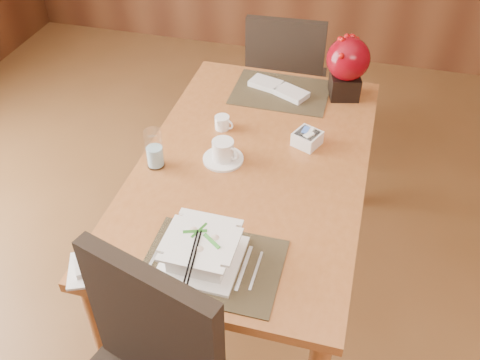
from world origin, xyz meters
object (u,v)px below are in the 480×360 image
(creamer_jug, at_px, (222,123))
(water_glass, at_px, (154,149))
(dining_table, at_px, (253,181))
(soup_setting, at_px, (202,250))
(far_chair, at_px, (285,80))
(sugar_caddy, at_px, (307,139))
(coffee_cup, at_px, (223,152))
(berry_decor, at_px, (347,64))
(bread_plate, at_px, (93,269))

(creamer_jug, bearing_deg, water_glass, -101.52)
(dining_table, relative_size, creamer_jug, 18.24)
(soup_setting, xyz_separation_m, far_chair, (-0.02, 1.59, -0.27))
(sugar_caddy, xyz_separation_m, far_chair, (-0.25, 0.87, -0.25))
(soup_setting, bearing_deg, sugar_caddy, 73.18)
(water_glass, xyz_separation_m, creamer_jug, (0.18, 0.31, -0.05))
(coffee_cup, distance_m, sugar_caddy, 0.36)
(coffee_cup, height_order, sugar_caddy, coffee_cup)
(creamer_jug, relative_size, berry_decor, 0.28)
(soup_setting, distance_m, bread_plate, 0.36)
(creamer_jug, distance_m, sugar_caddy, 0.38)
(dining_table, distance_m, berry_decor, 0.72)
(water_glass, bearing_deg, far_chair, 75.19)
(dining_table, xyz_separation_m, creamer_jug, (-0.19, 0.20, 0.13))
(water_glass, xyz_separation_m, berry_decor, (0.66, 0.71, 0.08))
(far_chair, bearing_deg, water_glass, 72.04)
(soup_setting, height_order, creamer_jug, soup_setting)
(creamer_jug, bearing_deg, berry_decor, 58.80)
(berry_decor, bearing_deg, coffee_cup, -123.85)
(coffee_cup, bearing_deg, far_chair, 86.88)
(water_glass, bearing_deg, soup_setting, -52.02)
(water_glass, relative_size, sugar_caddy, 1.64)
(dining_table, relative_size, soup_setting, 5.80)
(creamer_jug, height_order, bread_plate, creamer_jug)
(far_chair, bearing_deg, sugar_caddy, 102.97)
(water_glass, xyz_separation_m, far_chair, (0.31, 1.16, -0.30))
(soup_setting, bearing_deg, water_glass, 128.69)
(water_glass, relative_size, bread_plate, 1.08)
(sugar_caddy, height_order, bread_plate, sugar_caddy)
(soup_setting, relative_size, berry_decor, 0.89)
(coffee_cup, bearing_deg, soup_setting, -81.11)
(coffee_cup, relative_size, creamer_jug, 2.00)
(coffee_cup, distance_m, far_chair, 1.09)
(soup_setting, distance_m, berry_decor, 1.19)
(coffee_cup, xyz_separation_m, water_glass, (-0.25, -0.10, 0.04))
(soup_setting, bearing_deg, creamer_jug, 102.10)
(water_glass, distance_m, creamer_jug, 0.37)
(bread_plate, bearing_deg, creamer_jug, 78.10)
(bread_plate, bearing_deg, water_glass, 90.00)
(berry_decor, bearing_deg, water_glass, -132.74)
(berry_decor, bearing_deg, creamer_jug, -139.95)
(soup_setting, height_order, coffee_cup, soup_setting)
(soup_setting, bearing_deg, far_chair, 91.60)
(soup_setting, distance_m, creamer_jug, 0.75)
(soup_setting, relative_size, coffee_cup, 1.57)
(dining_table, bearing_deg, water_glass, -162.65)
(dining_table, relative_size, berry_decor, 5.15)
(coffee_cup, bearing_deg, berry_decor, 56.15)
(berry_decor, bearing_deg, sugar_caddy, -103.65)
(dining_table, distance_m, bread_plate, 0.77)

